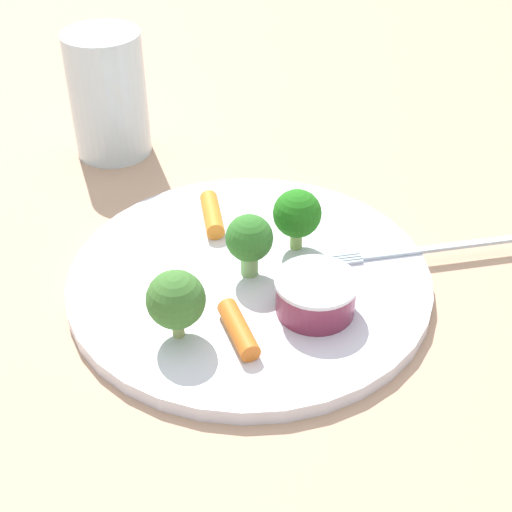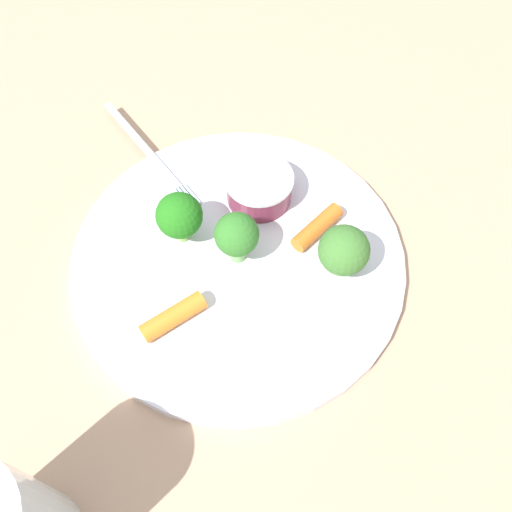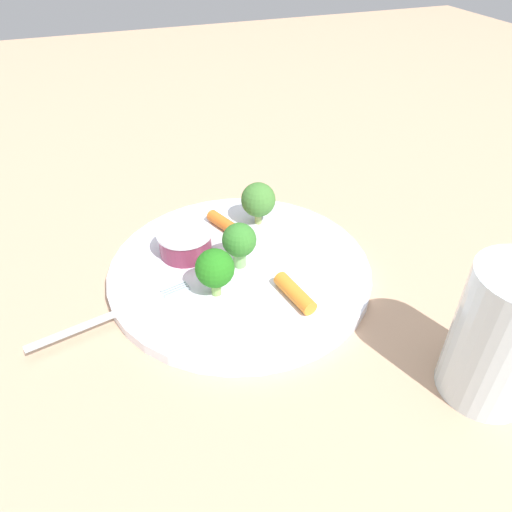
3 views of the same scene
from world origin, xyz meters
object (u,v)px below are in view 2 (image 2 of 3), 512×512
fork (151,155)px  carrot_stick_0 (173,317)px  plate (238,260)px  sauce_cup (259,188)px  broccoli_floret_0 (179,216)px  broccoli_floret_1 (242,235)px  carrot_stick_1 (317,227)px  broccoli_floret_2 (344,251)px

fork → carrot_stick_0: bearing=167.6°
plate → fork: bearing=13.1°
sauce_cup → fork: 0.11m
carrot_stick_0 → fork: carrot_stick_0 is taller
broccoli_floret_0 → fork: 0.10m
broccoli_floret_0 → broccoli_floret_1: (-0.04, -0.04, -0.00)m
sauce_cup → carrot_stick_0: 0.14m
carrot_stick_1 → fork: (0.14, 0.10, -0.01)m
carrot_stick_0 → broccoli_floret_2: bearing=-95.3°
carrot_stick_0 → fork: 0.17m
sauce_cup → broccoli_floret_1: bearing=143.6°
broccoli_floret_1 → fork: (0.14, 0.04, -0.03)m
sauce_cup → broccoli_floret_0: bearing=99.5°
plate → carrot_stick_1: size_ratio=5.39×
broccoli_floret_1 → carrot_stick_0: (-0.03, 0.07, -0.02)m
broccoli_floret_1 → broccoli_floret_2: 0.08m
sauce_cup → broccoli_floret_2: broccoli_floret_2 is taller
broccoli_floret_2 → carrot_stick_1: (0.04, -0.00, -0.03)m
broccoli_floret_0 → fork: size_ratio=0.33×
plate → fork: 0.14m
carrot_stick_0 → sauce_cup: bearing=-53.0°
plate → fork: fork is taller
sauce_cup → broccoli_floret_0: size_ratio=1.16×
sauce_cup → carrot_stick_1: sauce_cup is taller
plate → broccoli_floret_1: size_ratio=5.44×
broccoli_floret_1 → sauce_cup: bearing=-36.4°
plate → broccoli_floret_1: broccoli_floret_1 is taller
fork → sauce_cup: bearing=-139.7°
broccoli_floret_1 → plate: bearing=70.5°
carrot_stick_1 → broccoli_floret_0: bearing=68.8°
broccoli_floret_0 → carrot_stick_0: bearing=154.5°
broccoli_floret_0 → carrot_stick_1: size_ratio=1.00×
broccoli_floret_1 → fork: broccoli_floret_1 is taller
sauce_cup → broccoli_floret_2: size_ratio=1.14×
broccoli_floret_0 → broccoli_floret_2: bearing=-128.2°
fork → broccoli_floret_1: bearing=-165.4°
carrot_stick_0 → plate: bearing=-63.6°
plate → sauce_cup: size_ratio=4.66×
carrot_stick_0 → fork: bearing=-12.4°
plate → fork: (0.14, 0.03, 0.01)m
carrot_stick_1 → broccoli_floret_1: bearing=87.0°
plate → broccoli_floret_2: (-0.05, -0.07, 0.04)m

